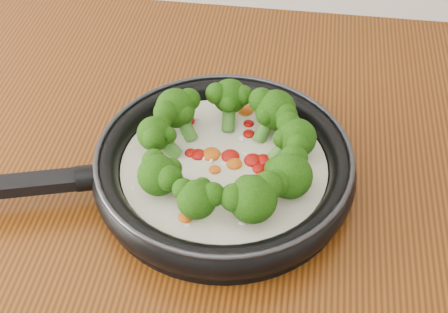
# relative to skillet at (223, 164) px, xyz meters

# --- Properties ---
(skillet) EXTENTS (0.56, 0.42, 0.10)m
(skillet) POSITION_rel_skillet_xyz_m (0.00, 0.00, 0.00)
(skillet) COLOR black
(skillet) RESTS_ON counter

